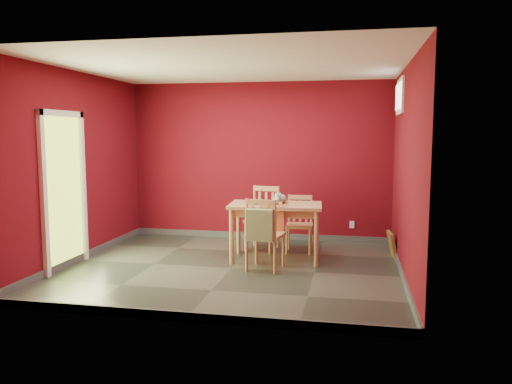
% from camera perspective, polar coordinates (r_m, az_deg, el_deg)
% --- Properties ---
extents(ground, '(4.50, 4.50, 0.00)m').
position_cam_1_polar(ground, '(6.89, -2.79, -8.67)').
color(ground, '#2D342D').
rests_on(ground, ground).
extents(room_shell, '(4.50, 4.50, 4.50)m').
position_cam_1_polar(room_shell, '(6.88, -2.79, -8.27)').
color(room_shell, '#580912').
rests_on(room_shell, ground).
extents(doorway, '(0.06, 1.01, 2.13)m').
position_cam_1_polar(doorway, '(7.19, -21.15, 0.65)').
color(doorway, '#B7D838').
rests_on(doorway, ground).
extents(window, '(0.05, 0.90, 0.50)m').
position_cam_1_polar(window, '(7.50, 16.10, 10.45)').
color(window, white).
rests_on(window, room_shell).
extents(outlet_plate, '(0.08, 0.02, 0.12)m').
position_cam_1_polar(outlet_plate, '(8.58, 10.90, -3.68)').
color(outlet_plate, silver).
rests_on(outlet_plate, room_shell).
extents(dining_table, '(1.36, 0.86, 0.82)m').
position_cam_1_polar(dining_table, '(7.19, 2.24, -2.16)').
color(dining_table, '#B67D55').
rests_on(dining_table, ground).
extents(table_runner, '(0.39, 0.73, 0.36)m').
position_cam_1_polar(table_runner, '(7.07, 2.09, -1.92)').
color(table_runner, '#B2552D').
rests_on(table_runner, dining_table).
extents(chair_far_left, '(0.53, 0.53, 1.00)m').
position_cam_1_polar(chair_far_left, '(7.88, 0.81, -2.92)').
color(chair_far_left, '#B67D55').
rests_on(chair_far_left, ground).
extents(chair_far_right, '(0.42, 0.42, 0.87)m').
position_cam_1_polar(chair_far_right, '(7.77, 4.99, -3.57)').
color(chair_far_right, '#B67D55').
rests_on(chair_far_right, ground).
extents(chair_near, '(0.52, 0.52, 0.98)m').
position_cam_1_polar(chair_near, '(6.68, 0.95, -4.75)').
color(chair_near, '#B67D55').
rests_on(chair_near, ground).
extents(tote_bag, '(0.35, 0.20, 0.48)m').
position_cam_1_polar(tote_bag, '(6.44, 0.41, -3.78)').
color(tote_bag, '#86A268').
rests_on(tote_bag, chair_near).
extents(cat, '(0.28, 0.43, 0.20)m').
position_cam_1_polar(cat, '(7.18, 2.72, -0.56)').
color(cat, slate).
rests_on(cat, table_runner).
extents(picture_frame, '(0.16, 0.39, 0.38)m').
position_cam_1_polar(picture_frame, '(7.70, 15.27, -5.82)').
color(picture_frame, brown).
rests_on(picture_frame, ground).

